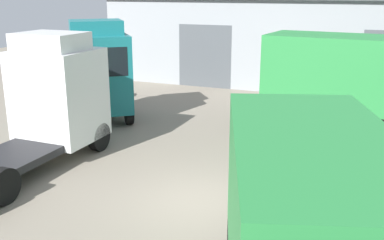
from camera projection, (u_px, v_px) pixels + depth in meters
name	position (u px, v px, depth m)	size (l,w,h in m)	color
ground_plane	(198.00, 201.00, 12.17)	(60.00, 60.00, 0.00)	gray
warehouse_building	(305.00, 39.00, 27.50)	(23.46, 8.62, 5.24)	#93999E
tractor_unit_white	(50.00, 101.00, 14.94)	(2.56, 6.53, 4.18)	silver
tractor_unit_teal	(98.00, 74.00, 19.38)	(6.19, 6.84, 4.32)	#197075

